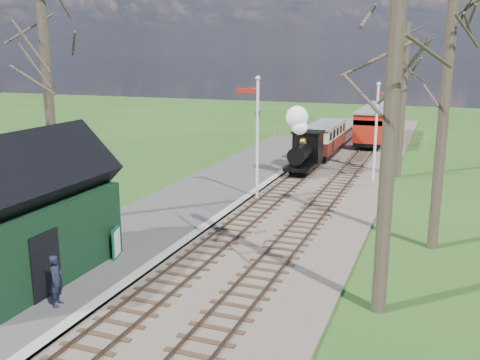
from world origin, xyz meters
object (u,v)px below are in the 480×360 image
object	(u,v)px
semaphore_near	(256,129)
coach	(324,138)
sign_board	(116,242)
person	(56,280)
semaphore_far	(378,125)
red_carriage_b	(380,119)
red_carriage_a	(372,127)
station_shed	(26,216)
locomotive	(303,144)
bench	(54,269)

from	to	relation	value
semaphore_near	coach	xyz separation A→B (m)	(0.77, 12.59, -2.21)
coach	sign_board	world-z (taller)	coach
sign_board	person	xyz separation A→B (m)	(0.51, -3.76, 0.20)
semaphore_far	red_carriage_b	distance (m)	17.68
semaphore_far	red_carriage_a	xyz separation A→B (m)	(-1.77, 12.01, -1.73)
station_shed	locomotive	world-z (taller)	station_shed
locomotive	red_carriage_a	size ratio (longest dim) A/B	0.74
station_shed	locomotive	distance (m)	19.03
station_shed	person	size ratio (longest dim) A/B	4.14
semaphore_near	coach	world-z (taller)	semaphore_near
locomotive	bench	size ratio (longest dim) A/B	3.07
semaphore_far	red_carriage_b	bearing A→B (deg)	95.79
red_carriage_b	person	size ratio (longest dim) A/B	3.66
bench	station_shed	bearing A→B (deg)	-176.38
semaphore_far	station_shed	bearing A→B (deg)	-115.72
bench	red_carriage_a	bearing A→B (deg)	78.62
semaphore_far	red_carriage_b	size ratio (longest dim) A/B	1.03
red_carriage_b	bench	bearing A→B (deg)	-99.65
locomotive	station_shed	bearing A→B (deg)	-103.02
red_carriage_b	sign_board	distance (m)	33.51
red_carriage_b	sign_board	world-z (taller)	red_carriage_b
red_carriage_a	bench	size ratio (longest dim) A/B	4.14
station_shed	semaphore_far	size ratio (longest dim) A/B	1.10
semaphore_near	sign_board	world-z (taller)	semaphore_near
semaphore_near	semaphore_far	world-z (taller)	semaphore_near
locomotive	person	world-z (taller)	locomotive
semaphore_near	locomotive	world-z (taller)	semaphore_near
sign_board	person	bearing A→B (deg)	-82.33
station_shed	coach	bearing A→B (deg)	80.09
coach	red_carriage_a	world-z (taller)	red_carriage_a
station_shed	person	world-z (taller)	station_shed
station_shed	semaphore_near	distance (m)	12.58
red_carriage_b	person	world-z (taller)	red_carriage_b
red_carriage_b	semaphore_far	bearing A→B (deg)	-84.21
sign_board	bench	xyz separation A→B (m)	(-0.79, -2.36, -0.21)
red_carriage_b	sign_board	xyz separation A→B (m)	(-5.25, -33.09, -0.86)
bench	semaphore_near	bearing A→B (deg)	77.44
locomotive	bench	bearing A→B (deg)	-100.48
sign_board	locomotive	bearing A→B (deg)	80.72
sign_board	person	distance (m)	3.80
red_carriage_b	semaphore_near	bearing A→B (deg)	-98.16
bench	red_carriage_b	bearing A→B (deg)	80.35
semaphore_near	red_carriage_a	distance (m)	18.43
semaphore_far	coach	world-z (taller)	semaphore_far
semaphore_near	person	size ratio (longest dim) A/B	4.09
red_carriage_a	red_carriage_b	size ratio (longest dim) A/B	1.00
station_shed	red_carriage_b	size ratio (longest dim) A/B	1.13
semaphore_far	bench	distance (m)	19.77
bench	person	distance (m)	1.95
semaphore_far	sign_board	world-z (taller)	semaphore_far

